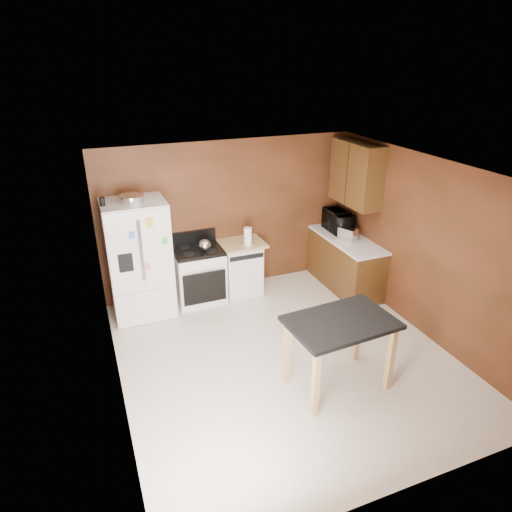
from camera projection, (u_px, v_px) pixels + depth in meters
floor at (285, 357)px, 6.10m from camera, size 4.50×4.50×0.00m
ceiling at (291, 172)px, 5.08m from camera, size 4.50×4.50×0.00m
wall_back at (229, 217)px, 7.50m from camera, size 4.20×0.00×4.20m
wall_front at (406, 387)px, 3.68m from camera, size 4.20×0.00×4.20m
wall_left at (110, 305)px, 4.88m from camera, size 0.00×4.50×4.50m
wall_right at (425, 248)px, 6.30m from camera, size 0.00×4.50×4.50m
roasting_pan at (131, 198)px, 6.42m from camera, size 0.36×0.36×0.09m
pen_cup at (102, 202)px, 6.22m from camera, size 0.08×0.08×0.12m
kettle at (205, 245)px, 7.05m from camera, size 0.19×0.19×0.19m
paper_towel at (248, 237)px, 7.25m from camera, size 0.14×0.14×0.30m
green_canister at (249, 237)px, 7.51m from camera, size 0.11×0.11×0.10m
toaster at (348, 234)px, 7.45m from camera, size 0.28×0.33×0.21m
microwave at (338, 222)px, 7.82m from camera, size 0.42×0.60×0.33m
refrigerator at (139, 259)px, 6.79m from camera, size 0.90×0.80×1.80m
gas_range at (199, 274)px, 7.33m from camera, size 0.76×0.68×1.10m
dishwasher at (240, 267)px, 7.60m from camera, size 0.78×0.63×0.89m
right_cabinets at (349, 237)px, 7.60m from camera, size 0.63×1.58×2.45m
island at (340, 331)px, 5.28m from camera, size 1.27×0.90×0.91m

